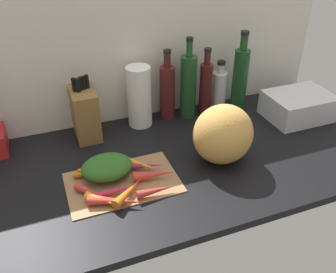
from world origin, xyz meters
The scene contains 25 objects.
ground_plane centered at (0.00, 0.00, -1.50)cm, with size 170.00×80.00×3.00cm, color black.
wall_back centered at (0.00, 38.50, 30.00)cm, with size 170.00×3.00×60.00cm, color silver.
cutting_board centered at (-23.12, -7.62, 0.40)cm, with size 38.97×25.21×0.80cm, color #997047.
carrot_0 centered at (-13.98, -18.10, 2.23)cm, with size 2.86×2.86×14.09cm, color red.
carrot_1 centered at (-25.45, -13.11, 1.99)cm, with size 2.38×2.38×17.78cm, color #B2264C.
carrot_2 centered at (-14.38, -3.51, 2.31)cm, with size 3.02×3.02×16.61cm, color #B2264C.
carrot_3 centered at (-32.23, -16.43, 2.29)cm, with size 2.97×2.97×12.09cm, color orange.
carrot_4 centered at (-30.70, 3.16, 1.96)cm, with size 2.32×2.32×12.88cm, color orange.
carrot_5 centered at (-23.21, -15.69, 2.50)cm, with size 3.40×3.40×14.61cm, color orange.
carrot_6 centered at (-33.41, -0.79, 1.86)cm, with size 2.11×2.11×11.10cm, color orange.
carrot_7 centered at (-28.76, -18.23, 2.23)cm, with size 2.86×2.86×17.13cm, color red.
carrot_8 centered at (-34.07, -12.10, 2.18)cm, with size 2.76×2.76×15.26cm, color red.
carrot_9 centered at (-26.99, -18.17, 1.85)cm, with size 2.10×2.10×16.17cm, color red.
carrot_10 centered at (-12.05, -10.22, 2.58)cm, with size 3.55×3.55×15.15cm, color red.
carrot_11 centered at (-14.45, -3.19, 2.41)cm, with size 3.23×3.23×12.14cm, color orange.
carrot_greens_pile centered at (-27.28, -2.71, 4.65)cm, with size 18.18×13.98×7.69cm, color #2D6023.
winter_squash centered at (15.87, -7.54, 11.47)cm, with size 22.79×20.52×22.94cm, color gold.
knife_block centered at (-28.69, 28.51, 10.74)cm, with size 9.58×17.03×26.40cm.
paper_towel_roll centered at (-4.90, 29.50, 13.44)cm, with size 10.39×10.39×26.89cm, color white.
bottle_0 centered at (8.42, 30.69, 13.22)cm, with size 6.76×6.76×32.15cm.
bottle_1 centered at (17.69, 28.83, 15.09)cm, with size 7.13×7.13×36.88cm.
bottle_2 centered at (26.30, 28.63, 13.11)cm, with size 5.72×5.72×31.28cm.
bottle_3 centered at (34.40, 30.29, 9.94)cm, with size 6.77×6.77×23.88cm.
bottle_4 centered at (42.68, 26.68, 15.73)cm, with size 6.95×6.95×37.45cm.
dish_rack centered at (64.42, 9.60, 5.70)cm, with size 28.86×21.58×11.41cm, color silver.
Camera 1 is at (-43.95, -106.44, 83.39)cm, focal length 38.99 mm.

